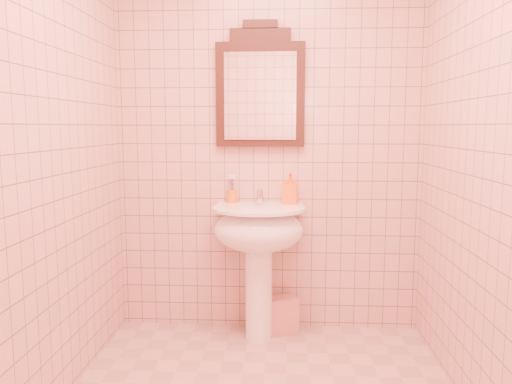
# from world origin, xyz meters

# --- Properties ---
(back_wall) EXTENTS (2.00, 0.02, 2.50)m
(back_wall) POSITION_xyz_m (0.00, 1.10, 1.25)
(back_wall) COLOR tan
(back_wall) RESTS_ON floor
(pedestal_sink) EXTENTS (0.58, 0.58, 0.86)m
(pedestal_sink) POSITION_xyz_m (-0.05, 0.87, 0.66)
(pedestal_sink) COLOR white
(pedestal_sink) RESTS_ON floor
(faucet) EXTENTS (0.04, 0.16, 0.11)m
(faucet) POSITION_xyz_m (-0.05, 1.01, 0.92)
(faucet) COLOR white
(faucet) RESTS_ON pedestal_sink
(mirror) EXTENTS (0.57, 0.06, 0.80)m
(mirror) POSITION_xyz_m (-0.05, 1.07, 1.60)
(mirror) COLOR black
(mirror) RESTS_ON back_wall
(toothbrush_cup) EXTENTS (0.07, 0.07, 0.16)m
(toothbrush_cup) POSITION_xyz_m (-0.24, 1.04, 0.91)
(toothbrush_cup) COLOR orange
(toothbrush_cup) RESTS_ON pedestal_sink
(soap_dispenser) EXTENTS (0.11, 0.11, 0.20)m
(soap_dispenser) POSITION_xyz_m (0.14, 1.02, 0.96)
(soap_dispenser) COLOR orange
(soap_dispenser) RESTS_ON pedestal_sink
(towel) EXTENTS (0.23, 0.19, 0.24)m
(towel) POSITION_xyz_m (0.09, 0.98, 0.12)
(towel) COLOR #C47378
(towel) RESTS_ON floor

